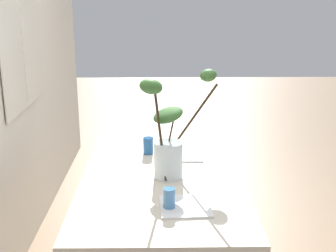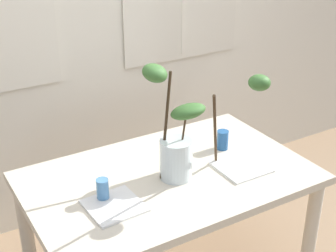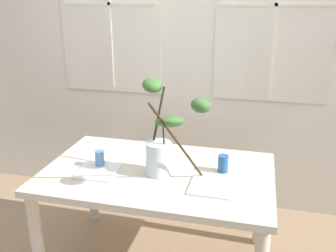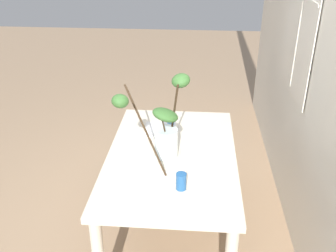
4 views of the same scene
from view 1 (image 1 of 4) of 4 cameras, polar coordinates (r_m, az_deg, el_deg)
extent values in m
cube|color=beige|center=(2.67, -0.83, -6.97)|extent=(1.48, 0.93, 0.04)
cylinder|color=beige|center=(3.47, 5.95, -7.90)|extent=(0.08, 0.08, 0.69)
cylinder|color=beige|center=(3.47, -7.59, -7.96)|extent=(0.08, 0.08, 0.69)
cylinder|color=silver|center=(2.64, 0.00, -4.25)|extent=(0.17, 0.17, 0.21)
cylinder|color=silver|center=(2.67, 0.00, -5.61)|extent=(0.15, 0.15, 0.07)
cylinder|color=#382819|center=(2.65, -0.02, -2.42)|extent=(0.01, 0.08, 0.35)
ellipsoid|color=#38662D|center=(2.63, -0.04, 1.39)|extent=(0.19, 0.19, 0.14)
cylinder|color=#382819|center=(2.73, 2.57, 0.24)|extent=(0.27, 0.31, 0.54)
ellipsoid|color=#38662D|center=(2.82, 5.01, 6.33)|extent=(0.16, 0.16, 0.10)
cylinder|color=#382819|center=(2.55, -1.05, -0.85)|extent=(0.11, 0.09, 0.54)
ellipsoid|color=#38662D|center=(2.45, -2.19, 4.96)|extent=(0.19, 0.19, 0.13)
cylinder|color=#4C84BC|center=(2.29, 0.10, -9.11)|extent=(0.06, 0.06, 0.11)
cylinder|color=#235693|center=(3.03, -2.53, -2.48)|extent=(0.07, 0.07, 0.11)
cube|color=white|center=(2.33, 2.11, -9.99)|extent=(0.26, 0.26, 0.01)
cube|color=white|center=(3.01, 1.84, -3.64)|extent=(0.25, 0.25, 0.01)
camera|label=2|loc=(2.32, 57.50, 16.66)|focal=52.71mm
camera|label=3|loc=(3.68, 34.91, 14.27)|focal=39.51mm
camera|label=4|loc=(4.85, -3.05, 21.58)|focal=41.12mm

